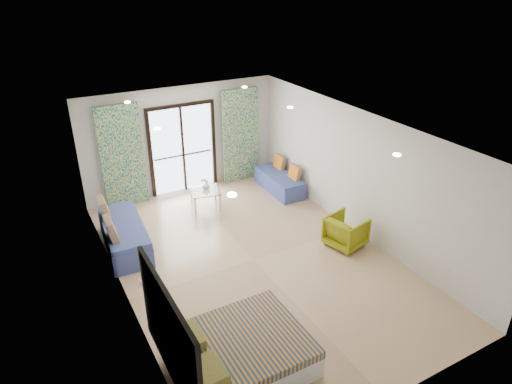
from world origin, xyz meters
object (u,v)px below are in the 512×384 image
coffee_table (205,192)px  daybed_right (280,181)px  daybed_left (124,235)px  bed (240,353)px  armchair (346,230)px

coffee_table → daybed_right: bearing=-1.8°
daybed_left → bed: bearing=-76.4°
bed → coffee_table: size_ratio=2.29×
bed → coffee_table: coffee_table is taller
daybed_right → coffee_table: size_ratio=2.00×
daybed_left → coffee_table: (2.17, 0.82, 0.09)m
armchair → coffee_table: bearing=18.6°
daybed_right → coffee_table: (-2.06, 0.07, 0.15)m
daybed_left → daybed_right: daybed_left is taller
daybed_left → armchair: 4.59m
coffee_table → armchair: 3.52m
daybed_right → armchair: 2.92m
bed → coffee_table: bearing=72.3°
bed → armchair: bearing=28.2°
daybed_left → daybed_right: size_ratio=1.25×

